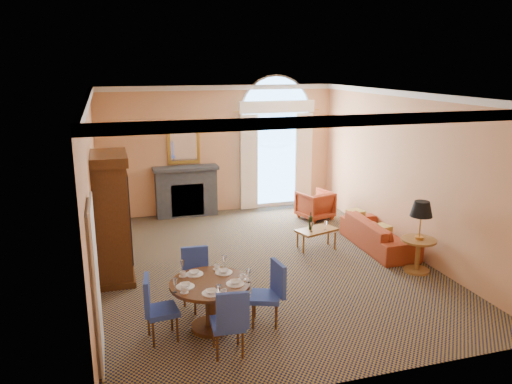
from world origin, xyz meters
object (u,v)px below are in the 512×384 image
object	(u,v)px
coffee_table	(316,230)
side_table	(420,228)
sofa	(379,234)
dining_table	(210,294)
armchair	(315,205)
armoire	(112,219)

from	to	relation	value
coffee_table	side_table	xyz separation A→B (m)	(1.32, -1.62, 0.45)
sofa	side_table	size ratio (longest dim) A/B	1.57
sofa	coffee_table	distance (m)	1.31
sofa	coffee_table	xyz separation A→B (m)	(-1.27, 0.32, 0.10)
dining_table	sofa	size ratio (longest dim) A/B	0.56
coffee_table	side_table	world-z (taller)	side_table
armchair	dining_table	bearing A→B (deg)	35.16
coffee_table	side_table	distance (m)	2.13
armoire	side_table	world-z (taller)	armoire
dining_table	side_table	size ratio (longest dim) A/B	0.88
armchair	coffee_table	size ratio (longest dim) A/B	0.83
sofa	armchair	world-z (taller)	armchair
dining_table	coffee_table	bearing A→B (deg)	42.85
armoire	armchair	size ratio (longest dim) A/B	2.96
armchair	coffee_table	distance (m)	2.08
dining_table	coffee_table	xyz separation A→B (m)	(2.73, 2.53, -0.15)
dining_table	side_table	bearing A→B (deg)	12.77
side_table	armoire	bearing A→B (deg)	165.99
dining_table	sofa	distance (m)	4.57
armoire	sofa	xyz separation A→B (m)	(5.27, -0.03, -0.79)
dining_table	side_table	distance (m)	4.16
sofa	side_table	bearing A→B (deg)	-176.46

